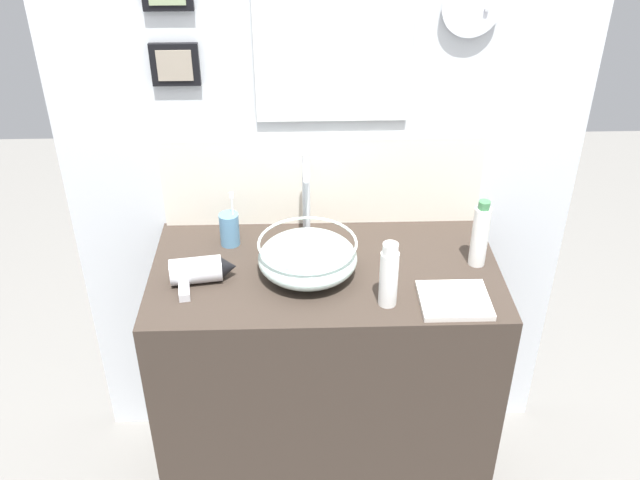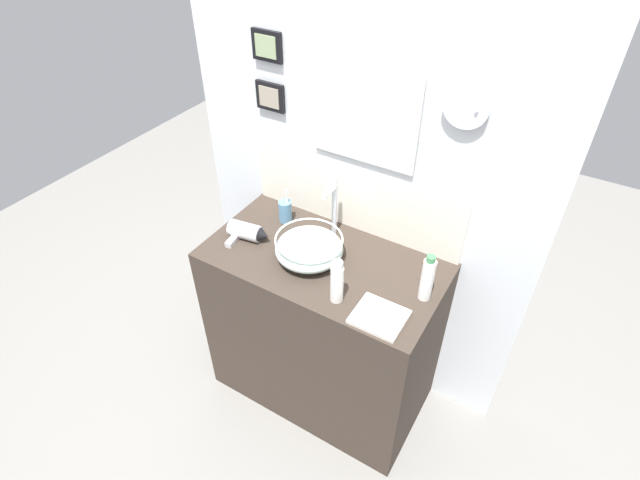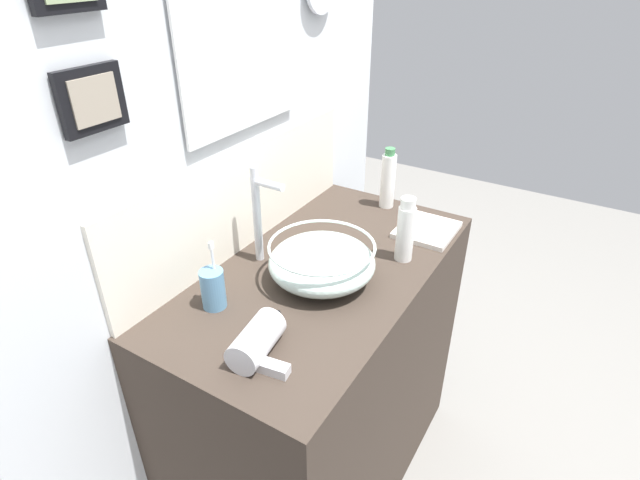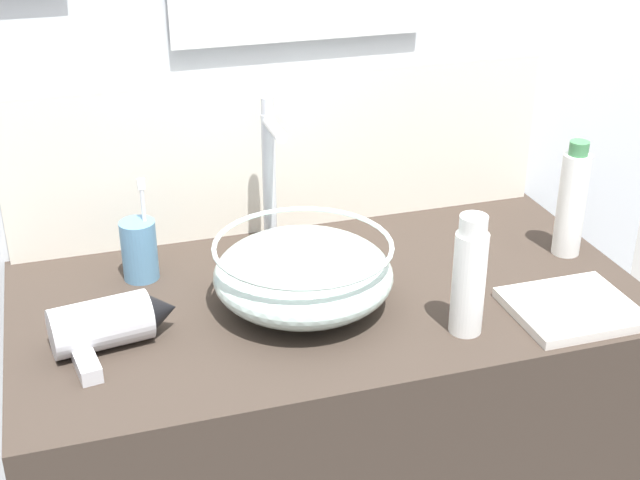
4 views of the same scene
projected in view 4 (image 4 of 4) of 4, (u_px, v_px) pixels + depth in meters
back_panel at (278, 51)px, 1.59m from camera, size 1.63×0.10×2.49m
glass_bowl_sink at (303, 273)px, 1.42m from camera, size 0.29×0.29×0.11m
faucet at (270, 169)px, 1.55m from camera, size 0.02×0.10×0.29m
hair_drier at (111, 324)px, 1.32m from camera, size 0.20×0.15×0.08m
toothbrush_cup at (139, 250)px, 1.51m from camera, size 0.06×0.06×0.18m
spray_bottle at (572, 202)px, 1.57m from camera, size 0.05×0.05×0.21m
shampoo_bottle at (469, 277)px, 1.34m from camera, size 0.05×0.05×0.20m
hand_towel at (572, 308)px, 1.42m from camera, size 0.19×0.17×0.02m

